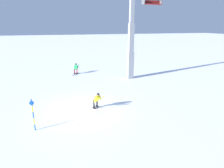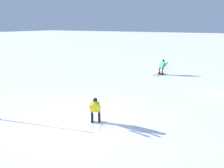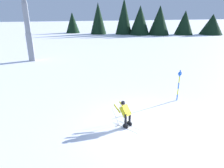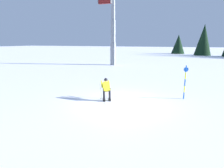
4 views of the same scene
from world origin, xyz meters
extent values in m
plane|color=white|center=(0.00, 0.00, 0.00)|extent=(260.00, 260.00, 0.00)
cube|color=white|center=(-0.05, 1.17, 0.01)|extent=(1.51, 1.00, 0.01)
cube|color=black|center=(-0.05, 1.17, 0.09)|extent=(0.30, 0.24, 0.16)
cylinder|color=black|center=(-0.05, 1.17, 0.49)|extent=(0.13, 0.13, 0.64)
cube|color=white|center=(0.14, 0.86, 0.01)|extent=(1.51, 1.00, 0.01)
cube|color=black|center=(0.14, 0.86, 0.09)|extent=(0.30, 0.24, 0.16)
cylinder|color=black|center=(0.14, 0.86, 0.49)|extent=(0.13, 0.13, 0.64)
cube|color=gold|center=(0.18, 1.11, 0.89)|extent=(0.69, 0.65, 0.63)
sphere|color=tan|center=(0.32, 1.20, 1.26)|extent=(0.21, 0.21, 0.21)
sphere|color=black|center=(0.32, 1.20, 1.29)|extent=(0.23, 0.23, 0.23)
cylinder|color=gold|center=(0.38, 1.50, 0.98)|extent=(0.45, 0.33, 0.42)
cylinder|color=gray|center=(0.38, 1.56, 0.41)|extent=(0.35, 0.37, 1.09)
cylinder|color=black|center=(0.21, 1.50, 0.05)|extent=(0.07, 0.07, 0.01)
cylinder|color=gold|center=(0.62, 1.11, 0.98)|extent=(0.45, 0.33, 0.42)
cylinder|color=gray|center=(0.68, 1.09, 0.41)|extent=(0.48, 0.17, 1.09)
cylinder|color=black|center=(0.55, 0.96, 0.05)|extent=(0.07, 0.07, 0.01)
cube|color=black|center=(-11.94, 0.57, 0.01)|extent=(1.64, 0.75, 0.01)
cube|color=black|center=(-11.94, 0.57, 0.09)|extent=(0.30, 0.21, 0.16)
cylinder|color=maroon|center=(-11.94, 0.57, 0.50)|extent=(0.13, 0.13, 0.66)
cube|color=black|center=(-11.80, 0.91, 0.01)|extent=(1.64, 0.75, 0.01)
cube|color=black|center=(-11.80, 0.91, 0.09)|extent=(0.30, 0.21, 0.16)
cylinder|color=maroon|center=(-11.80, 0.91, 0.50)|extent=(0.13, 0.13, 0.66)
cube|color=green|center=(-11.99, 0.79, 0.93)|extent=(0.63, 0.58, 0.66)
sphere|color=#997051|center=(-12.12, 0.85, 1.33)|extent=(0.22, 0.22, 0.22)
sphere|color=black|center=(-12.12, 0.85, 1.36)|extent=(0.24, 0.24, 0.24)
cylinder|color=green|center=(-12.41, 0.72, 1.04)|extent=(0.49, 0.27, 0.43)
cylinder|color=gray|center=(-12.46, 0.69, 0.44)|extent=(0.48, 0.09, 1.13)
cylinder|color=black|center=(-12.32, 0.58, 0.05)|extent=(0.07, 0.07, 0.01)
cylinder|color=green|center=(-12.23, 1.14, 1.04)|extent=(0.49, 0.27, 0.43)
cylinder|color=gray|center=(-12.25, 1.20, 0.44)|extent=(0.39, 0.30, 1.13)
cylinder|color=black|center=(-12.07, 1.17, 0.05)|extent=(0.07, 0.07, 0.01)
camera|label=1|loc=(13.97, -1.79, 6.53)|focal=29.97mm
camera|label=2|loc=(8.16, 6.54, 4.74)|focal=34.03mm
camera|label=3|loc=(-8.62, 4.40, 5.81)|focal=31.84mm
camera|label=4|loc=(-10.38, -3.29, 3.63)|focal=30.23mm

